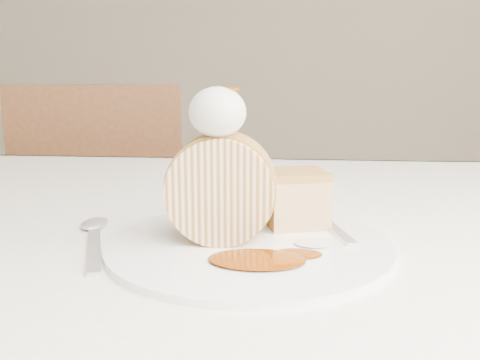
{
  "coord_description": "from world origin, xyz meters",
  "views": [
    {
      "loc": [
        0.04,
        -0.46,
        0.93
      ],
      "look_at": [
        -0.0,
        0.08,
        0.82
      ],
      "focal_mm": 40.0,
      "sensor_mm": 36.0,
      "label": 1
    }
  ],
  "objects": [
    {
      "name": "roulade_slice",
      "position": [
        -0.02,
        0.08,
        0.81
      ],
      "size": [
        0.11,
        0.06,
        0.11
      ],
      "primitive_type": "cylinder",
      "rotation": [
        1.57,
        0.0,
        0.04
      ],
      "color": "beige",
      "rests_on": "plate"
    },
    {
      "name": "chair_far",
      "position": [
        -0.46,
        0.94,
        0.51
      ],
      "size": [
        0.53,
        0.53,
        0.9
      ],
      "rotation": [
        0.0,
        0.0,
        3.45
      ],
      "color": "brown",
      "rests_on": "ground"
    },
    {
      "name": "cake_chunk",
      "position": [
        0.06,
        0.14,
        0.79
      ],
      "size": [
        0.08,
        0.08,
        0.05
      ],
      "primitive_type": "cube",
      "rotation": [
        0.0,
        0.0,
        0.27
      ],
      "color": "#AE8742",
      "rests_on": "plate"
    },
    {
      "name": "fork",
      "position": [
        0.1,
        0.13,
        0.76
      ],
      "size": [
        0.07,
        0.18,
        0.0
      ],
      "primitive_type": "cube",
      "rotation": [
        0.0,
        0.0,
        0.26
      ],
      "color": "silver",
      "rests_on": "plate"
    },
    {
      "name": "plate",
      "position": [
        0.01,
        0.07,
        0.75
      ],
      "size": [
        0.36,
        0.36,
        0.01
      ],
      "primitive_type": "cylinder",
      "rotation": [
        0.0,
        0.0,
        0.27
      ],
      "color": "white",
      "rests_on": "table"
    },
    {
      "name": "caramel_pool",
      "position": [
        0.02,
        0.02,
        0.76
      ],
      "size": [
        0.1,
        0.08,
        0.0
      ],
      "primitive_type": null,
      "rotation": [
        0.0,
        0.0,
        0.27
      ],
      "color": "#6F2C04",
      "rests_on": "plate"
    },
    {
      "name": "table",
      "position": [
        0.0,
        0.2,
        0.66
      ],
      "size": [
        1.4,
        0.9,
        0.75
      ],
      "color": "white",
      "rests_on": "ground"
    },
    {
      "name": "whipped_cream",
      "position": [
        -0.02,
        0.07,
        0.89
      ],
      "size": [
        0.06,
        0.06,
        0.05
      ],
      "primitive_type": "ellipsoid",
      "color": "white",
      "rests_on": "roulade_slice"
    },
    {
      "name": "spoon",
      "position": [
        -0.15,
        0.05,
        0.75
      ],
      "size": [
        0.08,
        0.17,
        0.0
      ],
      "primitive_type": "cube",
      "rotation": [
        0.0,
        0.0,
        0.34
      ],
      "color": "silver",
      "rests_on": "table"
    },
    {
      "name": "caramel_drizzle",
      "position": [
        -0.02,
        0.08,
        0.92
      ],
      "size": [
        0.03,
        0.02,
        0.01
      ],
      "primitive_type": "ellipsoid",
      "color": "#6F2C04",
      "rests_on": "whipped_cream"
    }
  ]
}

